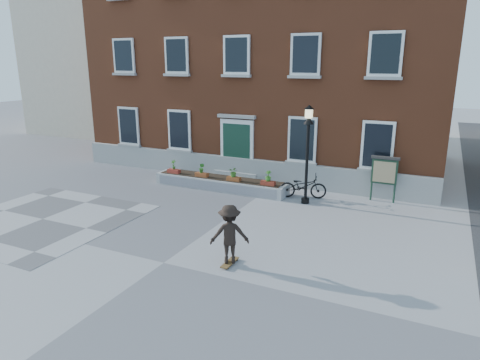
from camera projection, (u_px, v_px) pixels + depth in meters
The scene contains 9 objects.
ground at pixel (164, 263), 12.14m from camera, with size 100.00×100.00×0.00m, color gray.
checker_patch at pixel (43, 219), 15.49m from camera, with size 6.00×6.00×0.01m, color #505053.
distant_building at pixel (121, 49), 35.24m from camera, with size 10.00×12.00×13.00m, color beige.
bicycle at pixel (303, 186), 17.78m from camera, with size 0.68×1.95×1.02m, color black.
brick_building at pixel (277, 47), 23.44m from camera, with size 18.40×10.85×12.60m.
planter_assembly at pixel (220, 182), 19.12m from camera, with size 6.20×1.12×1.15m.
lamp_post at pixel (308, 141), 16.58m from camera, with size 0.40×0.40×3.93m.
notice_board at pixel (384, 171), 17.12m from camera, with size 1.10×0.16×1.87m.
skateboarder at pixel (230, 234), 11.81m from camera, with size 1.26×1.07×1.76m.
Camera 1 is at (6.71, -9.06, 5.52)m, focal length 32.00 mm.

